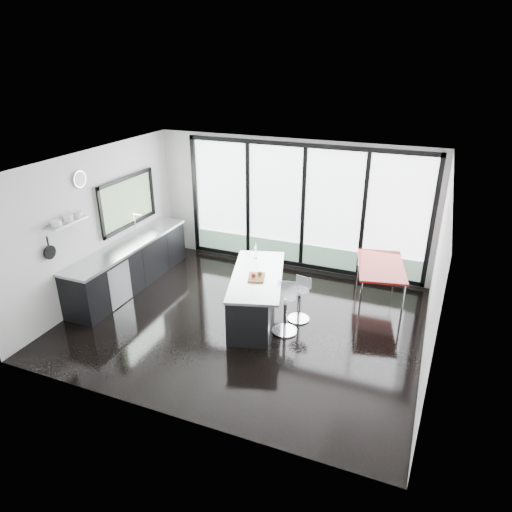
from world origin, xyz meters
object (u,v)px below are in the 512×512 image
at_px(bar_stool_far, 299,304).
at_px(island, 253,295).
at_px(bar_stool_near, 285,314).
at_px(red_table, 379,283).

bearing_deg(bar_stool_far, island, -154.06).
bearing_deg(bar_stool_near, island, 147.03).
distance_m(island, bar_stool_far, 0.82).
bearing_deg(island, red_table, 34.38).
height_order(bar_stool_near, red_table, red_table).
distance_m(island, red_table, 2.42).
relative_size(island, bar_stool_far, 3.58).
height_order(island, bar_stool_far, island).
bearing_deg(bar_stool_near, bar_stool_far, 66.60).
bearing_deg(island, bar_stool_near, -22.22).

